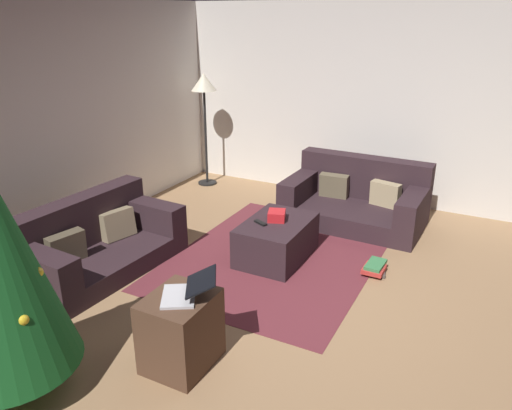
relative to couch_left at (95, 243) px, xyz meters
name	(u,v)px	position (x,y,z in m)	size (l,w,h in m)	color
ground_plane	(307,316)	(0.16, -2.25, -0.27)	(6.40, 6.40, 0.00)	#93704C
rear_partition	(30,130)	(0.16, 0.89, 1.03)	(6.40, 0.12, 2.60)	silver
corner_partition	(402,107)	(3.30, -2.25, 1.03)	(0.12, 6.40, 2.60)	silver
couch_left	(95,243)	(0.00, 0.00, 0.00)	(1.71, 0.95, 0.71)	#2D1E23
couch_right	(357,199)	(2.42, -2.00, 0.01)	(1.02, 1.67, 0.76)	#2D1E23
ottoman	(277,240)	(1.04, -1.55, -0.07)	(0.90, 0.61, 0.42)	#2D1E23
gift_box	(277,216)	(1.07, -1.52, 0.19)	(0.19, 0.18, 0.10)	red
tv_remote	(260,223)	(0.91, -1.42, 0.15)	(0.05, 0.16, 0.02)	black
side_table	(181,331)	(-0.83, -1.65, 0.01)	(0.52, 0.44, 0.57)	#4C3323
laptop	(187,291)	(-0.80, -1.70, 0.34)	(0.46, 0.49, 0.18)	silver
book_stack	(375,268)	(1.18, -2.57, -0.22)	(0.30, 0.23, 0.11)	#4C423D
corner_lamp	(204,91)	(2.77, 0.44, 1.12)	(0.36, 0.36, 1.64)	black
area_rug	(276,257)	(1.04, -1.55, -0.27)	(2.60, 2.00, 0.01)	maroon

